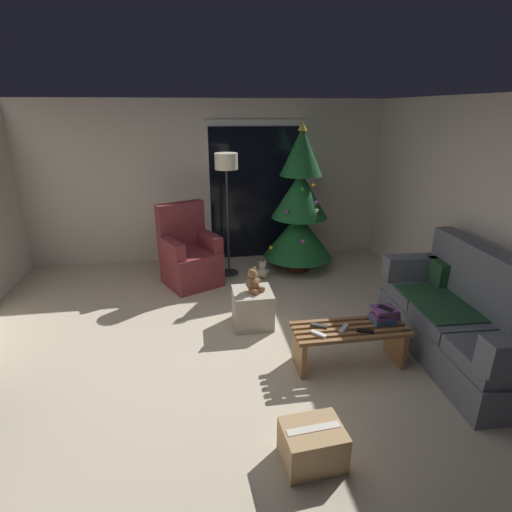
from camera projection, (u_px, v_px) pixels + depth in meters
ground_plane at (227, 364)px, 3.87m from camera, size 7.00×7.00×0.00m
wall_back at (208, 182)px, 6.27m from camera, size 5.72×0.12×2.50m
patio_door_frame at (257, 191)px, 6.36m from camera, size 1.60×0.02×2.20m
patio_door_glass at (257, 195)px, 6.36m from camera, size 1.50×0.02×2.10m
couch at (463, 321)px, 3.86m from camera, size 0.86×1.97×1.08m
coffee_table at (349, 340)px, 3.78m from camera, size 1.10×0.40×0.41m
remote_black at (365, 331)px, 3.66m from camera, size 0.16×0.10×0.02m
remote_graphite at (319, 326)px, 3.75m from camera, size 0.16×0.11×0.02m
remote_silver at (344, 328)px, 3.70m from camera, size 0.13×0.15×0.02m
remote_white at (319, 334)px, 3.61m from camera, size 0.14×0.15×0.02m
book_stack at (384, 315)px, 3.83m from camera, size 0.27×0.22×0.14m
cell_phone at (386, 308)px, 3.79m from camera, size 0.14×0.16×0.01m
christmas_tree at (299, 209)px, 5.83m from camera, size 1.04×1.04×2.19m
armchair at (189, 256)px, 5.55m from camera, size 0.91×0.92×1.13m
floor_lamp at (226, 174)px, 5.47m from camera, size 0.32×0.32×1.78m
ottoman at (253, 308)px, 4.52m from camera, size 0.44×0.44×0.42m
teddy_bear_chestnut at (253, 282)px, 4.40m from camera, size 0.21×0.22×0.29m
teddy_bear_cream_by_tree at (262, 271)px, 5.78m from camera, size 0.20×0.19×0.29m
cardboard_box_taped_mid_floor at (312, 445)px, 2.76m from camera, size 0.45×0.37×0.29m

